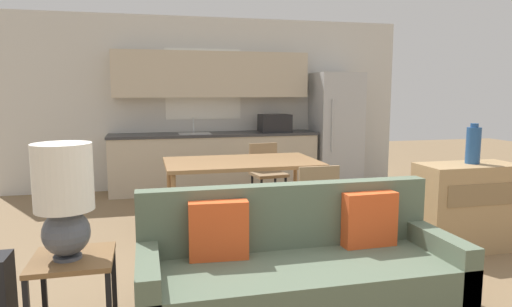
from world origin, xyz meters
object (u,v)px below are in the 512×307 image
at_px(table_lamp, 64,195).
at_px(vase, 473,145).
at_px(dining_table, 242,166).
at_px(dining_chair_near_right, 314,200).
at_px(side_table, 74,287).
at_px(dining_chair_far_right, 267,171).
at_px(refrigerator, 336,129).
at_px(credenza, 466,207).
at_px(couch, 298,268).

relative_size(table_lamp, vase, 1.73).
xyz_separation_m(dining_table, dining_chair_near_right, (0.54, -0.85, -0.23)).
relative_size(dining_table, side_table, 2.92).
height_order(dining_chair_near_right, dining_chair_far_right, same).
bearing_deg(table_lamp, dining_chair_far_right, 56.52).
bearing_deg(refrigerator, table_lamp, -129.80).
bearing_deg(credenza, dining_chair_far_right, 125.15).
bearing_deg(dining_table, dining_chair_far_right, 59.00).
relative_size(refrigerator, credenza, 1.92).
bearing_deg(dining_chair_near_right, couch, 64.68).
relative_size(refrigerator, side_table, 3.19).
height_order(refrigerator, dining_chair_near_right, refrigerator).
bearing_deg(couch, refrigerator, 63.40).
bearing_deg(refrigerator, couch, -116.60).
xyz_separation_m(table_lamp, dining_chair_near_right, (2.04, 1.34, -0.46)).
height_order(refrigerator, table_lamp, refrigerator).
height_order(dining_table, table_lamp, table_lamp).
xyz_separation_m(couch, dining_chair_far_right, (0.57, 2.97, 0.15)).
relative_size(dining_chair_near_right, dining_chair_far_right, 1.00).
height_order(table_lamp, dining_chair_far_right, table_lamp).
relative_size(side_table, vase, 1.48).
distance_m(dining_table, side_table, 2.64).
distance_m(couch, credenza, 2.22).
height_order(refrigerator, dining_chair_far_right, refrigerator).
distance_m(credenza, dining_chair_far_right, 2.54).
bearing_deg(dining_chair_near_right, dining_chair_far_right, -89.80).
height_order(refrigerator, side_table, refrigerator).
bearing_deg(table_lamp, side_table, 44.60).
bearing_deg(dining_table, refrigerator, 45.25).
distance_m(credenza, dining_chair_near_right, 1.49).
relative_size(dining_table, dining_chair_far_right, 1.99).
bearing_deg(vase, dining_table, 150.17).
distance_m(dining_table, table_lamp, 2.66).
relative_size(couch, table_lamp, 3.18).
bearing_deg(couch, dining_table, 88.80).
distance_m(refrigerator, vase, 3.21).
xyz_separation_m(dining_table, side_table, (-1.48, -2.17, -0.33)).
relative_size(table_lamp, dining_chair_far_right, 0.80).
bearing_deg(side_table, couch, 3.29).
bearing_deg(dining_chair_far_right, vase, -61.11).
relative_size(couch, side_table, 3.73).
bearing_deg(dining_chair_near_right, table_lamp, 33.26).
xyz_separation_m(refrigerator, couch, (-2.06, -4.12, -0.58)).
relative_size(dining_table, credenza, 1.76).
relative_size(refrigerator, vase, 4.71).
xyz_separation_m(side_table, vase, (3.52, 0.99, 0.64)).
distance_m(refrigerator, side_table, 5.49).
bearing_deg(table_lamp, dining_chair_near_right, 33.35).
distance_m(couch, dining_chair_far_right, 3.03).
bearing_deg(side_table, refrigerator, 50.23).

